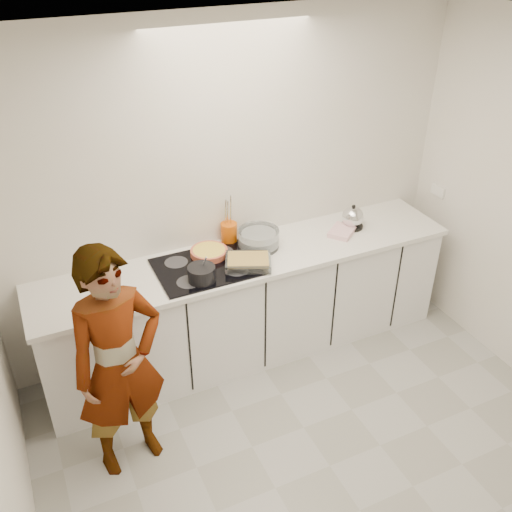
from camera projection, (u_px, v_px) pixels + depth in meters
name	position (u px, v px, depth m)	size (l,w,h in m)	color
floor	(330.00, 466.00, 3.75)	(3.60, 3.20, 0.00)	#A8A8A5
ceiling	(372.00, 58.00, 2.38)	(3.60, 3.20, 0.00)	white
wall_back	(231.00, 192.00, 4.30)	(3.60, 0.00, 2.60)	silver
base_cabinets	(250.00, 307.00, 4.51)	(3.20, 0.58, 0.87)	white
countertop	(249.00, 258.00, 4.27)	(3.24, 0.64, 0.04)	white
hob	(206.00, 267.00, 4.11)	(0.72, 0.54, 0.01)	black
tart_dish	(209.00, 252.00, 4.23)	(0.35, 0.35, 0.05)	#C8593F
saucepan	(202.00, 274.00, 3.93)	(0.25, 0.25, 0.18)	black
baking_dish	(248.00, 262.00, 4.10)	(0.39, 0.35, 0.06)	silver
mixing_bowl	(259.00, 239.00, 4.33)	(0.36, 0.36, 0.15)	silver
tea_towel	(342.00, 231.00, 4.53)	(0.23, 0.17, 0.04)	white
kettle	(353.00, 218.00, 4.59)	(0.24, 0.24, 0.20)	black
utensil_crock	(229.00, 233.00, 4.39)	(0.13, 0.13, 0.16)	#CD5508
cook	(119.00, 365.00, 3.41)	(0.58, 0.38, 1.60)	white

